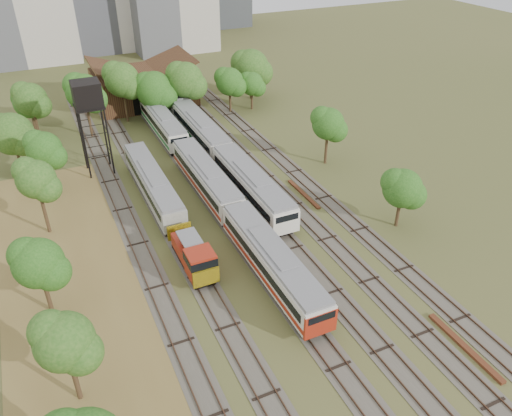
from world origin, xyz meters
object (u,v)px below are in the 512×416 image
railcar_red_set (235,215)px  shunter_locomotive (195,257)px  water_tower (87,97)px  railcar_green_set (201,131)px

railcar_red_set → shunter_locomotive: bearing=-142.9°
water_tower → railcar_green_set: bearing=9.2°
shunter_locomotive → water_tower: bearing=100.6°
railcar_red_set → shunter_locomotive: railcar_red_set is taller
shunter_locomotive → water_tower: (-4.54, 24.25, 8.33)m
railcar_green_set → shunter_locomotive: railcar_green_set is taller
railcar_green_set → water_tower: water_tower is taller
railcar_red_set → railcar_green_set: 22.43m
railcar_red_set → railcar_green_set: size_ratio=0.66×
railcar_green_set → water_tower: bearing=-170.8°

